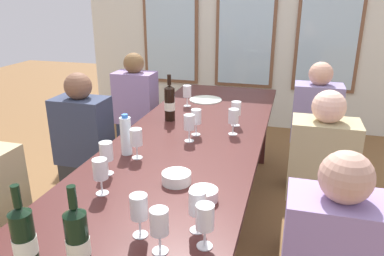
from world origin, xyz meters
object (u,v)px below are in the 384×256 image
Objects in this scene: wine_bottle_1 at (170,103)px; wine_glass_9 at (159,223)px; wine_glass_4 at (236,110)px; wine_glass_1 at (187,92)px; wine_glass_10 at (106,153)px; wine_glass_0 at (197,205)px; dining_table at (191,145)px; wine_glass_7 at (139,209)px; seated_person_4 at (85,151)px; wine_glass_6 at (196,117)px; wine_glass_5 at (100,171)px; seated_person_1 at (314,131)px; wine_glass_8 at (136,139)px; wine_bottle_2 at (24,239)px; tasting_bowl_1 at (204,195)px; white_plate_0 at (206,100)px; seated_person_5 at (319,184)px; water_bottle at (126,135)px; wine_bottle_0 at (78,240)px; seated_person_0 at (136,114)px; wine_glass_2 at (205,218)px; wine_glass_3 at (189,124)px; wine_glass_11 at (233,117)px; tasting_bowl_0 at (176,178)px.

wine_glass_9 is at bearing -72.73° from wine_bottle_1.
wine_glass_1 is at bearing 141.13° from wine_glass_4.
wine_glass_1 is 1.00× the size of wine_glass_10.
wine_glass_10 is at bearing 148.23° from wine_glass_0.
wine_glass_7 reaches higher than dining_table.
wine_glass_6 is at bearing 0.59° from seated_person_4.
wine_glass_10 is at bearing 110.17° from wine_glass_5.
wine_glass_8 is at bearing -127.59° from seated_person_1.
wine_bottle_2 is (-0.19, -1.34, 0.19)m from dining_table.
seated_person_4 is at bearing 126.00° from wine_glass_5.
wine_bottle_1 is at bearing 116.20° from tasting_bowl_1.
white_plate_0 is 1.12m from seated_person_4.
wine_glass_4 is at bearing 150.60° from seated_person_5.
water_bottle is at bearing -36.64° from seated_person_4.
wine_bottle_2 is 0.44m from wine_glass_9.
wine_glass_8 is (-0.01, 0.94, -0.00)m from wine_bottle_2.
wine_glass_7 is at bearing -50.26° from wine_glass_10.
wine_bottle_2 reaches higher than wine_glass_6.
dining_table is at bearing 89.23° from wine_bottle_0.
dining_table is 11.88× the size of water_bottle.
wine_glass_1 is at bearing -27.24° from seated_person_0.
wine_glass_2 is 1.04m from wine_glass_3.
wine_glass_9 is at bearing 37.09° from wine_bottle_0.
dining_table is at bearing 52.39° from water_bottle.
wine_bottle_2 is 2.42m from seated_person_0.
wine_glass_3 is at bearing -7.70° from seated_person_4.
wine_bottle_1 reaches higher than white_plate_0.
wine_glass_11 is at bearing 23.33° from dining_table.
seated_person_0 reaches higher than wine_glass_8.
wine_glass_8 reaches higher than white_plate_0.
water_bottle is at bearing -135.99° from wine_glass_3.
white_plate_0 is 0.25× the size of seated_person_1.
wine_glass_0 and wine_glass_2 have the same top height.
wine_bottle_1 reaches higher than dining_table.
seated_person_1 is at bearing 52.41° from wine_glass_8.
tasting_bowl_1 is 0.75× the size of wine_glass_4.
wine_glass_2 and wine_glass_7 have the same top height.
seated_person_5 is at bearing 3.51° from wine_glass_3.
wine_glass_10 is (-0.57, 0.35, 0.00)m from wine_glass_0.
wine_glass_7 is at bearing -83.89° from white_plate_0.
wine_bottle_0 is at bearing -110.57° from seated_person_1.
wine_glass_11 is (0.05, 1.25, -0.00)m from wine_glass_9.
tasting_bowl_1 is at bearing -70.34° from dining_table.
seated_person_4 is at bearing 129.74° from wine_glass_7.
wine_bottle_1 is at bearing 93.02° from wine_glass_8.
seated_person_5 is (0.72, 0.59, -0.24)m from tasting_bowl_0.
water_bottle reaches higher than wine_glass_4.
wine_glass_10 is at bearing -106.80° from wine_glass_8.
wine_glass_0 is (0.30, -0.98, 0.18)m from dining_table.
wine_glass_5 is 2.04m from seated_person_1.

